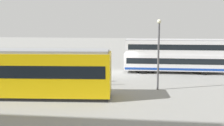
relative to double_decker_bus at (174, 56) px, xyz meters
name	(u,v)px	position (x,y,z in m)	size (l,w,h in m)	color
ground_plane	(125,74)	(5.42, 1.77, -1.96)	(160.00, 160.00, 0.00)	gray
double_decker_bus	(174,56)	(0.00, 0.00, 0.00)	(11.49, 2.94, 3.81)	white
tram_yellow	(10,73)	(13.28, 12.28, -0.08)	(15.45, 4.15, 3.62)	#E5B70C
pedestrian_near_railing	(95,73)	(7.91, 6.33, -1.06)	(0.36, 0.35, 1.58)	#4C3F2D
pedestrian_railing	(59,77)	(10.97, 7.79, -1.21)	(9.43, 0.90, 1.08)	gray
info_sign	(18,66)	(15.35, 7.02, -0.39)	(1.20, 0.30, 2.24)	slate
street_lamp	(159,48)	(2.10, 8.46, 1.55)	(0.36, 0.36, 5.90)	#4C4C51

